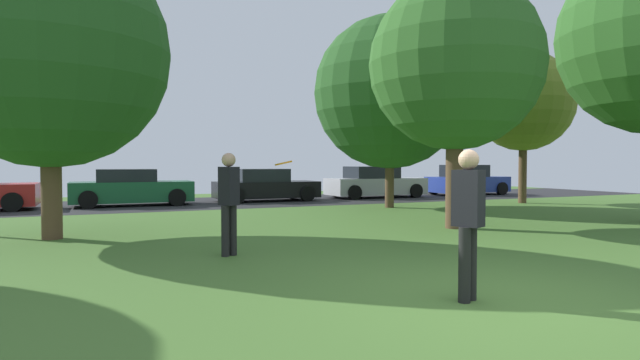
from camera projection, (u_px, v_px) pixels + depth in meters
ground_plane at (496, 303)px, 5.80m from camera, size 44.00×44.00×0.00m
road_strip at (209, 203)px, 20.42m from camera, size 44.00×6.40×0.01m
oak_tree_left at (49, 51)px, 10.55m from camera, size 4.89×4.89×6.38m
maple_tree_near at (524, 102)px, 20.19m from camera, size 3.92×3.92×6.00m
maple_tree_far at (390, 93)px, 18.12m from camera, size 5.43×5.43×6.82m
oak_tree_center at (455, 65)px, 12.32m from camera, size 4.18×4.18×6.09m
person_thrower at (229, 199)px, 8.71m from camera, size 0.33×0.38×1.77m
person_catcher at (468, 217)px, 5.85m from camera, size 0.33×0.38×1.75m
frisbee_disc at (283, 163)px, 7.81m from camera, size 0.34×0.34×0.08m
parked_car_green at (131, 189)px, 19.03m from camera, size 4.30×1.93×1.37m
parked_car_black at (265, 186)px, 21.33m from camera, size 4.26×2.01×1.35m
parked_car_silver at (375, 183)px, 23.49m from camera, size 4.54×2.02×1.44m
parked_car_blue at (467, 181)px, 25.61m from camera, size 4.07×1.95×1.50m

